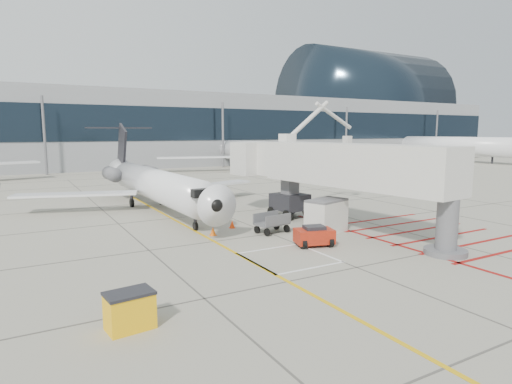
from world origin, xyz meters
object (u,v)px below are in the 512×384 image
regional_jet (163,169)px  jet_bridge (352,174)px  pushback_tug (314,235)px  spill_bin (130,310)px

regional_jet → jet_bridge: 14.92m
regional_jet → pushback_tug: size_ratio=12.89×
regional_jet → jet_bridge: bearing=-54.4°
pushback_tug → spill_bin: 13.02m
jet_bridge → regional_jet: bearing=119.3°
regional_jet → pushback_tug: bearing=-72.1°
regional_jet → jet_bridge: jet_bridge is taller
jet_bridge → pushback_tug: 5.58m
pushback_tug → spill_bin: size_ratio=1.43×
jet_bridge → pushback_tug: size_ratio=8.97×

